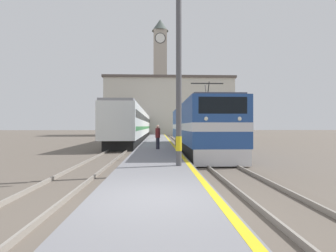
{
  "coord_description": "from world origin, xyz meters",
  "views": [
    {
      "loc": [
        0.06,
        -6.01,
        1.99
      ],
      "look_at": [
        1.26,
        24.34,
        2.02
      ],
      "focal_mm": 28.0,
      "sensor_mm": 36.0,
      "label": 1
    }
  ],
  "objects_px": {
    "person_on_platform": "(158,136)",
    "catenary_mast": "(181,55)",
    "clock_tower": "(160,74)",
    "locomotive_train": "(198,127)",
    "passenger_train": "(140,125)"
  },
  "relations": [
    {
      "from": "person_on_platform",
      "to": "catenary_mast",
      "type": "bearing_deg",
      "value": -83.01
    },
    {
      "from": "clock_tower",
      "to": "locomotive_train",
      "type": "bearing_deg",
      "value": -86.91
    },
    {
      "from": "catenary_mast",
      "to": "passenger_train",
      "type": "bearing_deg",
      "value": 96.52
    },
    {
      "from": "locomotive_train",
      "to": "passenger_train",
      "type": "bearing_deg",
      "value": 103.27
    },
    {
      "from": "locomotive_train",
      "to": "clock_tower",
      "type": "bearing_deg",
      "value": 93.09
    },
    {
      "from": "person_on_platform",
      "to": "passenger_train",
      "type": "bearing_deg",
      "value": 96.39
    },
    {
      "from": "locomotive_train",
      "to": "clock_tower",
      "type": "xyz_separation_m",
      "value": [
        -2.45,
        45.34,
        13.2
      ]
    },
    {
      "from": "person_on_platform",
      "to": "clock_tower",
      "type": "distance_m",
      "value": 48.97
    },
    {
      "from": "catenary_mast",
      "to": "person_on_platform",
      "type": "relative_size",
      "value": 5.31
    },
    {
      "from": "locomotive_train",
      "to": "person_on_platform",
      "type": "xyz_separation_m",
      "value": [
        -3.07,
        -1.64,
        -0.62
      ]
    },
    {
      "from": "clock_tower",
      "to": "person_on_platform",
      "type": "bearing_deg",
      "value": -90.76
    },
    {
      "from": "locomotive_train",
      "to": "catenary_mast",
      "type": "relative_size",
      "value": 1.76
    },
    {
      "from": "catenary_mast",
      "to": "clock_tower",
      "type": "height_order",
      "value": "clock_tower"
    },
    {
      "from": "passenger_train",
      "to": "person_on_platform",
      "type": "relative_size",
      "value": 31.83
    },
    {
      "from": "passenger_train",
      "to": "person_on_platform",
      "type": "height_order",
      "value": "passenger_train"
    }
  ]
}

